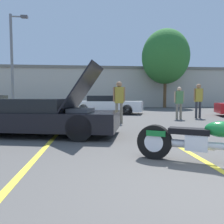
{
  "coord_description": "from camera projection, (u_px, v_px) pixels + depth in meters",
  "views": [
    {
      "loc": [
        -1.58,
        -2.41,
        1.14
      ],
      "look_at": [
        -1.13,
        2.36,
        0.8
      ],
      "focal_mm": 35.0,
      "sensor_mm": 36.0,
      "label": 1
    }
  ],
  "objects": [
    {
      "name": "parked_car_mid_row",
      "position": [
        107.0,
        105.0,
        14.67
      ],
      "size": [
        4.93,
        3.04,
        1.21
      ],
      "rotation": [
        0.0,
        0.0,
        -0.3
      ],
      "color": "white",
      "rests_on": "ground"
    },
    {
      "name": "light_pole",
      "position": [
        13.0,
        59.0,
        14.81
      ],
      "size": [
        1.21,
        0.28,
        6.67
      ],
      "color": "slate",
      "rests_on": "ground"
    },
    {
      "name": "ground_plane",
      "position": [
        224.0,
        191.0,
        2.62
      ],
      "size": [
        80.0,
        80.0,
        0.0
      ],
      "primitive_type": "plane",
      "color": "#514F4C"
    },
    {
      "name": "parking_stripe_middle",
      "position": [
        187.0,
        151.0,
        4.54
      ],
      "size": [
        0.12,
        5.95,
        0.01
      ],
      "primitive_type": "cube",
      "color": "yellow",
      "rests_on": "ground"
    },
    {
      "name": "tree_background",
      "position": [
        165.0,
        57.0,
        22.41
      ],
      "size": [
        4.84,
        4.84,
        8.03
      ],
      "color": "brown",
      "rests_on": "ground"
    },
    {
      "name": "far_building",
      "position": [
        105.0,
        86.0,
        25.18
      ],
      "size": [
        32.0,
        4.2,
        4.4
      ],
      "color": "#B2AD9E",
      "rests_on": "ground"
    },
    {
      "name": "spectator_midground",
      "position": [
        179.0,
        100.0,
        10.97
      ],
      "size": [
        0.52,
        0.21,
        1.63
      ],
      "color": "gray",
      "rests_on": "ground"
    },
    {
      "name": "show_car_hood_open",
      "position": [
        40.0,
        116.0,
        6.47
      ],
      "size": [
        4.94,
        2.77,
        2.05
      ],
      "rotation": [
        0.0,
        0.0,
        -0.22
      ],
      "color": "black",
      "rests_on": "ground"
    },
    {
      "name": "parking_stripe_foreground",
      "position": [
        38.0,
        155.0,
        4.26
      ],
      "size": [
        0.12,
        5.95,
        0.01
      ],
      "primitive_type": "cube",
      "color": "yellow",
      "rests_on": "ground"
    },
    {
      "name": "spectator_by_show_car",
      "position": [
        119.0,
        98.0,
        9.25
      ],
      "size": [
        0.52,
        0.23,
        1.78
      ],
      "color": "gray",
      "rests_on": "ground"
    },
    {
      "name": "motorcycle",
      "position": [
        204.0,
        141.0,
        3.66
      ],
      "size": [
        2.09,
        1.26,
        0.95
      ],
      "rotation": [
        0.0,
        0.0,
        -0.51
      ],
      "color": "black",
      "rests_on": "ground"
    },
    {
      "name": "spectator_near_motorcycle",
      "position": [
        198.0,
        98.0,
        11.49
      ],
      "size": [
        0.52,
        0.24,
        1.81
      ],
      "color": "#333338",
      "rests_on": "ground"
    }
  ]
}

